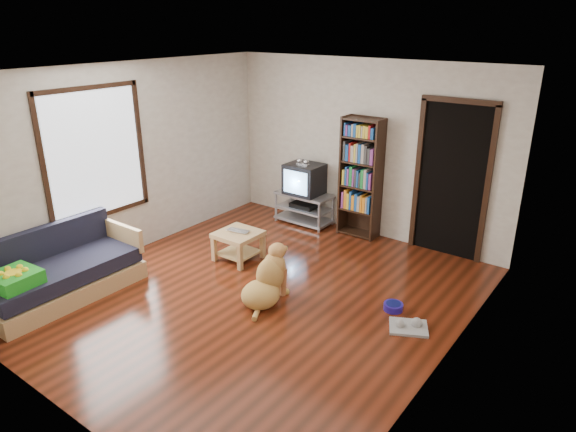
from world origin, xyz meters
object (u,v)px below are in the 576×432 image
Objects in this scene: laptop at (236,232)px; tv_stand at (304,207)px; crt_tv at (305,178)px; sofa at (62,275)px; dog at (267,281)px; grey_rag at (408,327)px; green_cushion at (15,279)px; dog_bowl at (393,307)px; coffee_table at (238,240)px; bookshelf at (361,172)px.

laptop is 1.69m from tv_stand.
crt_tv is at bearing 82.17° from laptop.
sofa reaches higher than dog.
laptop is at bearing 176.31° from grey_rag.
sofa is (-0.12, 0.59, -0.23)m from green_cushion.
dog_bowl is at bearing -34.20° from tv_stand.
laptop is (0.91, 2.53, -0.08)m from green_cushion.
coffee_table is at bearing -87.90° from crt_tv.
green_cushion is 2.73m from coffee_table.
green_cushion is 0.25× the size of sofa.
dog is at bearing -151.61° from dog_bowl.
crt_tv is at bearing 144.81° from grey_rag.
grey_rag is (2.60, -0.17, -0.40)m from laptop.
dog is at bearing 40.34° from green_cushion.
green_cushion is 0.50× the size of tv_stand.
dog is at bearing -86.85° from bookshelf.
green_cushion is 2.73m from dog.
sofa is at bearing -148.73° from dog_bowl.
green_cushion reaches higher than laptop.
dog_bowl is at bearing 140.19° from grey_rag.
tv_stand is 1.66m from coffee_table.
coffee_table is (1.04, 1.97, 0.02)m from sofa.
tv_stand is 1.55× the size of crt_tv.
bookshelf is (0.95, 0.09, 0.73)m from tv_stand.
dog_bowl is 2.87m from tv_stand.
coffee_table is 1.20m from dog.
coffee_table is (0.06, -1.66, 0.01)m from tv_stand.
laptop is 0.18× the size of sofa.
sofa is at bearing -147.02° from dog.
sofa is (-3.64, -1.78, 0.25)m from grey_rag.
sofa is (-1.92, -3.72, -0.74)m from bookshelf.
tv_stand is at bearing 74.11° from green_cushion.
laptop is at bearing -116.51° from bookshelf.
coffee_table is at bearing 62.31° from sofa.
coffee_table is (-0.89, -1.75, -0.72)m from bookshelf.
sofa reaches higher than dog_bowl.
sofa reaches higher than coffee_table.
green_cushion is at bearing -101.39° from tv_stand.
grey_rag is at bearing -34.87° from tv_stand.
dog is at bearing -32.09° from coffee_table.
grey_rag is (0.30, -0.25, -0.03)m from dog_bowl.
dog_bowl is at bearing 31.27° from sofa.
grey_rag is at bearing 29.44° from green_cushion.
coffee_table is at bearing 147.91° from dog.
crt_tv is 1.05× the size of coffee_table.
dog reaches higher than dog_bowl.
dog is (1.93, 1.92, -0.24)m from green_cushion.
green_cushion is at bearing -140.88° from dog_bowl.
sofa is at bearing -117.32° from bookshelf.
tv_stand is 3.76m from sofa.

